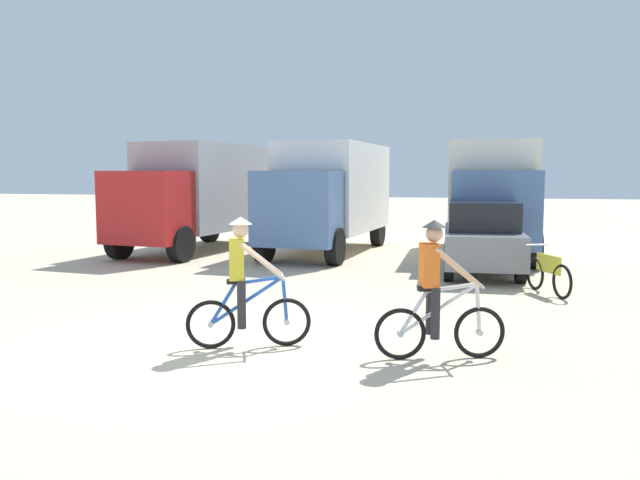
# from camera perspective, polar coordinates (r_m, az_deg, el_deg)

# --- Properties ---
(ground_plane) EXTENTS (120.00, 120.00, 0.00)m
(ground_plane) POSITION_cam_1_polar(r_m,az_deg,el_deg) (9.39, -9.42, -9.00)
(ground_plane) COLOR beige
(box_truck_grey_hauler) EXTENTS (3.02, 6.95, 3.35)m
(box_truck_grey_hauler) POSITION_cam_1_polar(r_m,az_deg,el_deg) (20.64, -10.64, 4.29)
(box_truck_grey_hauler) COLOR #9E9EA3
(box_truck_grey_hauler) RESTS_ON ground
(box_truck_white_box) EXTENTS (2.75, 6.87, 3.35)m
(box_truck_white_box) POSITION_cam_1_polar(r_m,az_deg,el_deg) (19.72, 0.82, 4.32)
(box_truck_white_box) COLOR white
(box_truck_white_box) RESTS_ON ground
(box_truck_cream_rv) EXTENTS (2.67, 6.85, 3.35)m
(box_truck_cream_rv) POSITION_cam_1_polar(r_m,az_deg,el_deg) (19.81, 14.92, 4.13)
(box_truck_cream_rv) COLOR beige
(box_truck_cream_rv) RESTS_ON ground
(sedan_parked) EXTENTS (2.03, 4.30, 1.76)m
(sedan_parked) POSITION_cam_1_polar(r_m,az_deg,el_deg) (15.94, 14.23, 0.22)
(sedan_parked) COLOR slate
(sedan_parked) RESTS_ON ground
(cyclist_orange_shirt) EXTENTS (1.62, 0.79, 1.82)m
(cyclist_orange_shirt) POSITION_cam_1_polar(r_m,az_deg,el_deg) (8.89, -6.76, -4.21)
(cyclist_orange_shirt) COLOR black
(cyclist_orange_shirt) RESTS_ON ground
(cyclist_cowboy_hat) EXTENTS (1.65, 0.72, 1.82)m
(cyclist_cowboy_hat) POSITION_cam_1_polar(r_m,az_deg,el_deg) (8.42, 10.32, -4.84)
(cyclist_cowboy_hat) COLOR black
(cyclist_cowboy_hat) RESTS_ON ground
(bicycle_spare) EXTENTS (0.82, 1.60, 0.97)m
(bicycle_spare) POSITION_cam_1_polar(r_m,az_deg,el_deg) (13.62, 19.65, -2.93)
(bicycle_spare) COLOR black
(bicycle_spare) RESTS_ON ground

